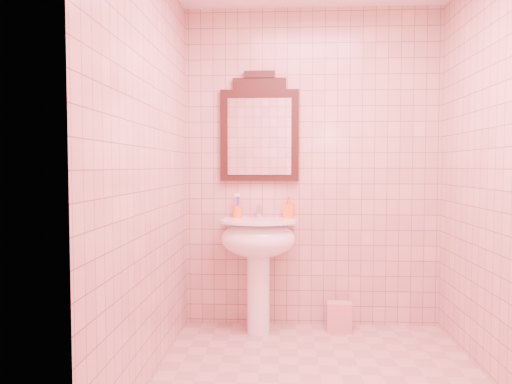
# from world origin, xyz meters

# --- Properties ---
(floor) EXTENTS (2.20, 2.20, 0.00)m
(floor) POSITION_xyz_m (0.00, 0.00, 0.00)
(floor) COLOR tan
(floor) RESTS_ON ground
(back_wall) EXTENTS (2.00, 0.02, 2.50)m
(back_wall) POSITION_xyz_m (0.00, 1.10, 1.25)
(back_wall) COLOR #D1A391
(back_wall) RESTS_ON floor
(pedestal_sink) EXTENTS (0.58, 0.58, 0.86)m
(pedestal_sink) POSITION_xyz_m (-0.41, 0.87, 0.66)
(pedestal_sink) COLOR white
(pedestal_sink) RESTS_ON floor
(faucet) EXTENTS (0.04, 0.16, 0.11)m
(faucet) POSITION_xyz_m (-0.41, 1.01, 0.92)
(faucet) COLOR white
(faucet) RESTS_ON pedestal_sink
(mirror) EXTENTS (0.62, 0.06, 0.86)m
(mirror) POSITION_xyz_m (-0.41, 1.07, 1.55)
(mirror) COLOR black
(mirror) RESTS_ON back_wall
(toothbrush_cup) EXTENTS (0.07, 0.07, 0.17)m
(toothbrush_cup) POSITION_xyz_m (-0.59, 1.03, 0.91)
(toothbrush_cup) COLOR orange
(toothbrush_cup) RESTS_ON pedestal_sink
(soap_dispenser) EXTENTS (0.09, 0.09, 0.17)m
(soap_dispenser) POSITION_xyz_m (-0.18, 1.03, 0.95)
(soap_dispenser) COLOR orange
(soap_dispenser) RESTS_ON pedestal_sink
(towel) EXTENTS (0.19, 0.14, 0.23)m
(towel) POSITION_xyz_m (0.21, 0.94, 0.11)
(towel) COLOR #C97681
(towel) RESTS_ON floor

